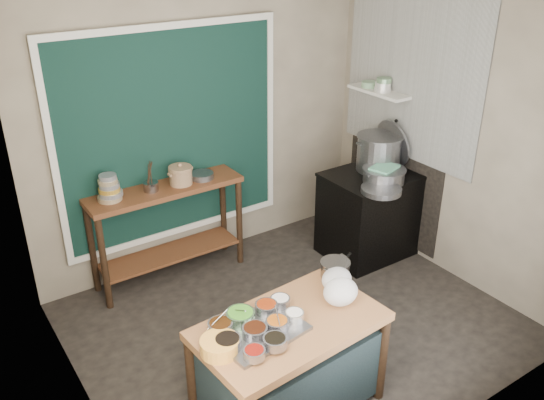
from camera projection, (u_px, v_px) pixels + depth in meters
floor at (294, 324)px, 4.97m from camera, size 3.50×3.00×0.02m
back_wall at (204, 122)px, 5.48m from camera, size 3.50×0.02×2.80m
left_wall at (63, 239)px, 3.47m from camera, size 0.02×3.00×2.80m
right_wall at (453, 132)px, 5.25m from camera, size 0.02×3.00×2.80m
curtain_panel at (172, 135)px, 5.30m from camera, size 2.10×0.02×1.90m
curtain_frame at (173, 136)px, 5.29m from camera, size 2.22×0.03×2.02m
tile_panel at (411, 71)px, 5.45m from camera, size 0.02×1.70×1.70m
soot_patch at (393, 179)px, 6.03m from camera, size 0.01×1.30×1.30m
wall_shelf at (379, 92)px, 5.73m from camera, size 0.22×0.70×0.03m
prep_table at (289, 366)px, 3.94m from camera, size 1.30×0.80×0.75m
back_counter at (169, 233)px, 5.44m from camera, size 1.45×0.40×0.95m
stove_block at (370, 215)px, 5.87m from camera, size 0.90×0.68×0.85m
stove_top at (373, 176)px, 5.68m from camera, size 0.92×0.69×0.03m
condiment_tray at (259, 332)px, 3.68m from camera, size 0.62×0.48×0.03m
condiment_bowls at (254, 326)px, 3.66m from camera, size 0.67×0.50×0.08m
yellow_basin at (220, 346)px, 3.50m from camera, size 0.27×0.27×0.09m
saucepan at (335, 269)px, 4.25m from camera, size 0.30×0.30×0.13m
plastic_bag_a at (341, 292)px, 3.93m from camera, size 0.30×0.28×0.19m
plastic_bag_b at (337, 279)px, 4.09m from camera, size 0.27×0.24×0.17m
bowl_stack at (110, 189)px, 4.95m from camera, size 0.21×0.21×0.24m
utensil_cup at (151, 186)px, 5.14m from camera, size 0.15×0.15×0.08m
ceramic_crock at (181, 176)px, 5.26m from camera, size 0.28×0.28×0.15m
wide_bowl at (202, 176)px, 5.40m from camera, size 0.29×0.29×0.06m
stock_pot at (379, 153)px, 5.70m from camera, size 0.55×0.55×0.36m
pot_lid at (393, 143)px, 5.77m from camera, size 0.18×0.50×0.49m
steamer at (384, 175)px, 5.48m from camera, size 0.44×0.44×0.14m
green_cloth at (384, 167)px, 5.45m from camera, size 0.31×0.27×0.02m
shallow_pan at (381, 190)px, 5.28m from camera, size 0.40×0.40×0.05m
shelf_bowl_stack at (383, 85)px, 5.65m from camera, size 0.17×0.17×0.14m
shelf_bowl_green at (369, 84)px, 5.82m from camera, size 0.20×0.20×0.06m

